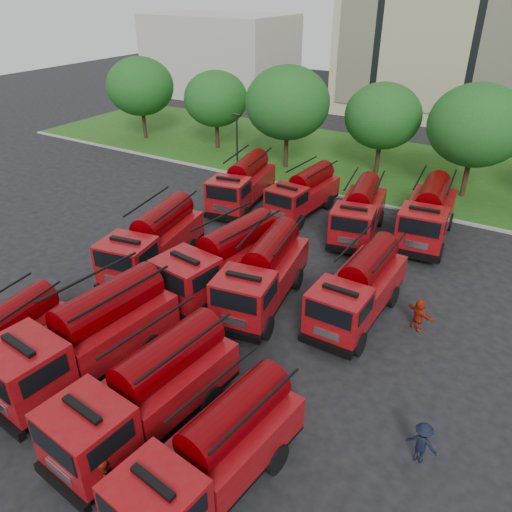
{
  "coord_description": "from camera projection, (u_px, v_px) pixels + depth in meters",
  "views": [
    {
      "loc": [
        10.69,
        -14.18,
        13.92
      ],
      "look_at": [
        -0.57,
        4.43,
        1.8
      ],
      "focal_mm": 35.0,
      "sensor_mm": 36.0,
      "label": 1
    }
  ],
  "objects": [
    {
      "name": "tree_2",
      "position": [
        287.0,
        103.0,
        39.29
      ],
      "size": [
        6.72,
        6.72,
        8.22
      ],
      "color": "#382314",
      "rests_on": "ground"
    },
    {
      "name": "tree_4",
      "position": [
        477.0,
        125.0,
        33.77
      ],
      "size": [
        6.55,
        6.55,
        8.01
      ],
      "color": "#382314",
      "rests_on": "ground"
    },
    {
      "name": "fire_truck_1",
      "position": [
        87.0,
        337.0,
        19.33
      ],
      "size": [
        3.39,
        7.94,
        3.51
      ],
      "rotation": [
        0.0,
        0.0,
        -0.09
      ],
      "color": "black",
      "rests_on": "ground"
    },
    {
      "name": "tree_1",
      "position": [
        216.0,
        99.0,
        44.42
      ],
      "size": [
        5.71,
        5.71,
        6.98
      ],
      "color": "#382314",
      "rests_on": "ground"
    },
    {
      "name": "fire_truck_9",
      "position": [
        304.0,
        193.0,
        33.1
      ],
      "size": [
        2.73,
        6.63,
        2.95
      ],
      "rotation": [
        0.0,
        0.0,
        -0.07
      ],
      "color": "black",
      "rests_on": "ground"
    },
    {
      "name": "firefighter_5",
      "position": [
        416.0,
        329.0,
        22.66
      ],
      "size": [
        1.58,
        1.26,
        1.57
      ],
      "primitive_type": "imported",
      "rotation": [
        0.0,
        0.0,
        2.63
      ],
      "color": "#A1240C",
      "rests_on": "ground"
    },
    {
      "name": "fire_truck_10",
      "position": [
        359.0,
        211.0,
        30.28
      ],
      "size": [
        3.53,
        7.13,
        3.1
      ],
      "rotation": [
        0.0,
        0.0,
        0.18
      ],
      "color": "black",
      "rests_on": "ground"
    },
    {
      "name": "fire_truck_6",
      "position": [
        263.0,
        273.0,
        23.76
      ],
      "size": [
        3.58,
        7.45,
        3.25
      ],
      "rotation": [
        0.0,
        0.0,
        0.16
      ],
      "color": "black",
      "rests_on": "ground"
    },
    {
      "name": "fire_truck_8",
      "position": [
        243.0,
        184.0,
        34.16
      ],
      "size": [
        3.65,
        7.42,
        3.23
      ],
      "rotation": [
        0.0,
        0.0,
        0.18
      ],
      "color": "black",
      "rests_on": "ground"
    },
    {
      "name": "ground",
      "position": [
        215.0,
        336.0,
        22.21
      ],
      "size": [
        140.0,
        140.0,
        0.0
      ],
      "primitive_type": "plane",
      "color": "black",
      "rests_on": "ground"
    },
    {
      "name": "fire_truck_5",
      "position": [
        223.0,
        260.0,
        24.71
      ],
      "size": [
        3.51,
        7.71,
        3.39
      ],
      "rotation": [
        0.0,
        0.0,
        -0.13
      ],
      "color": "black",
      "rests_on": "ground"
    },
    {
      "name": "firefighter_2",
      "position": [
        251.0,
        418.0,
        18.06
      ],
      "size": [
        0.54,
        0.92,
        1.55
      ],
      "primitive_type": "imported",
      "rotation": [
        0.0,
        0.0,
        1.6
      ],
      "color": "black",
      "rests_on": "ground"
    },
    {
      "name": "tree_3",
      "position": [
        383.0,
        116.0,
        38.32
      ],
      "size": [
        5.88,
        5.88,
        7.19
      ],
      "color": "#382314",
      "rests_on": "ground"
    },
    {
      "name": "fire_truck_7",
      "position": [
        359.0,
        288.0,
        22.73
      ],
      "size": [
        2.66,
        6.96,
        3.15
      ],
      "rotation": [
        0.0,
        0.0,
        -0.02
      ],
      "color": "black",
      "rests_on": "ground"
    },
    {
      "name": "firefighter_3",
      "position": [
        418.0,
        459.0,
        16.51
      ],
      "size": [
        1.07,
        0.61,
        1.58
      ],
      "primitive_type": "imported",
      "rotation": [
        0.0,
        0.0,
        3.05
      ],
      "color": "black",
      "rests_on": "ground"
    },
    {
      "name": "firefighter_4",
      "position": [
        140.0,
        316.0,
        23.49
      ],
      "size": [
        1.0,
        0.92,
        1.7
      ],
      "primitive_type": "imported",
      "rotation": [
        0.0,
        0.0,
        2.54
      ],
      "color": "black",
      "rests_on": "ground"
    },
    {
      "name": "fire_truck_2",
      "position": [
        147.0,
        392.0,
        16.91
      ],
      "size": [
        3.21,
        7.42,
        3.28
      ],
      "rotation": [
        0.0,
        0.0,
        -0.1
      ],
      "color": "black",
      "rests_on": "ground"
    },
    {
      "name": "lamp_post_0",
      "position": [
        237.0,
        143.0,
        38.18
      ],
      "size": [
        0.6,
        0.25,
        5.11
      ],
      "color": "black",
      "rests_on": "ground"
    },
    {
      "name": "tree_0",
      "position": [
        140.0,
        86.0,
        47.06
      ],
      "size": [
        6.3,
        6.3,
        7.7
      ],
      "color": "#382314",
      "rests_on": "ground"
    },
    {
      "name": "fire_truck_4",
      "position": [
        154.0,
        241.0,
        26.64
      ],
      "size": [
        3.71,
        7.58,
        3.3
      ],
      "rotation": [
        0.0,
        0.0,
        0.17
      ],
      "color": "black",
      "rests_on": "ground"
    },
    {
      "name": "lawn",
      "position": [
        395.0,
        168.0,
        41.61
      ],
      "size": [
        70.0,
        16.0,
        0.12
      ],
      "primitive_type": "cube",
      "color": "#1D4312",
      "rests_on": "ground"
    },
    {
      "name": "fire_truck_3",
      "position": [
        214.0,
        454.0,
        14.84
      ],
      "size": [
        3.12,
        6.96,
        3.06
      ],
      "rotation": [
        0.0,
        0.0,
        -0.12
      ],
      "color": "black",
      "rests_on": "ground"
    },
    {
      "name": "fire_truck_11",
      "position": [
        428.0,
        213.0,
        29.75
      ],
      "size": [
        3.27,
        7.55,
        3.34
      ],
      "rotation": [
        0.0,
        0.0,
        0.1
      ],
      "color": "black",
      "rests_on": "ground"
    },
    {
      "name": "firefighter_1",
      "position": [
        109.0,
        504.0,
        15.1
      ],
      "size": [
        1.06,
        0.95,
        1.92
      ],
      "primitive_type": "imported",
      "rotation": [
        0.0,
        0.0,
        -0.61
      ],
      "color": "#A1240C",
      "rests_on": "ground"
    },
    {
      "name": "side_building",
      "position": [
        221.0,
        55.0,
        66.23
      ],
      "size": [
        18.0,
        12.0,
        10.0
      ],
      "primitive_type": "cube",
      "color": "#AFA89B",
      "rests_on": "ground"
    },
    {
      "name": "curb",
      "position": [
        360.0,
        201.0,
        35.55
      ],
      "size": [
        70.0,
        0.3,
        0.14
      ],
      "primitive_type": "cube",
      "color": "gray",
      "rests_on": "ground"
    }
  ]
}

